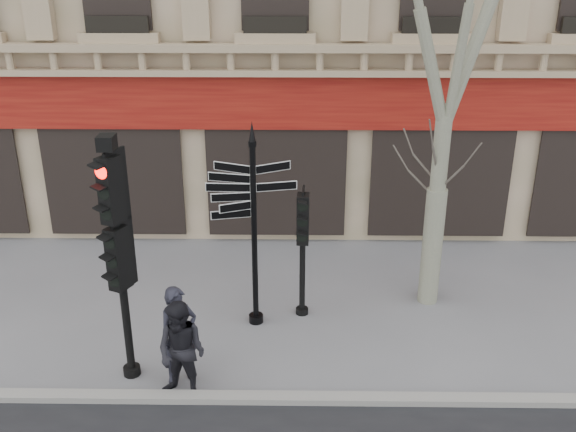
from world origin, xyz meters
name	(u,v)px	position (x,y,z in m)	size (l,w,h in m)	color
ground	(269,352)	(0.00, 0.00, 0.00)	(80.00, 80.00, 0.00)	slate
kerb	(265,398)	(0.00, -1.40, 0.06)	(80.00, 0.25, 0.12)	gray
fingerpost	(253,193)	(-0.30, 1.04, 2.75)	(1.79, 1.79, 4.09)	black
traffic_signal_main	(117,232)	(-2.36, -0.70, 2.72)	(0.57, 0.50, 4.30)	black
traffic_signal_secondary	(303,232)	(0.62, 1.37, 1.82)	(0.45, 0.33, 2.61)	black
pedestrian_a	(179,336)	(-1.46, -0.86, 0.90)	(0.65, 0.43, 1.79)	black
pedestrian_b	(182,352)	(-1.34, -1.30, 0.88)	(0.85, 0.67, 1.76)	black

